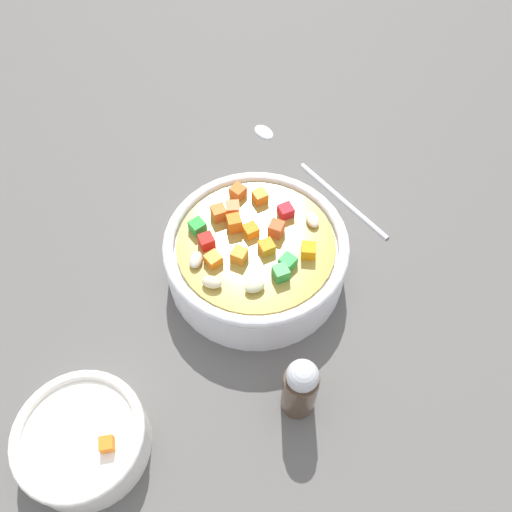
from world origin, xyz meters
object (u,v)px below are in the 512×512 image
Objects in this scene: soup_bowl_main at (256,255)px; spoon at (305,166)px; pepper_shaker at (300,388)px; side_bowl_small at (83,440)px.

soup_bowl_main is 0.81× the size of spoon.
soup_bowl_main is 2.26× the size of pepper_shaker.
soup_bowl_main is at bearing -34.76° from pepper_shaker.
soup_bowl_main is at bearing 118.94° from spoon.
pepper_shaker reaches higher than side_bowl_small.
pepper_shaker is (-17.43, 24.01, 3.76)cm from spoon.
pepper_shaker is at bearing -127.80° from side_bowl_small.
side_bowl_small is 1.35× the size of pepper_shaker.
spoon is at bearing -71.78° from soup_bowl_main.
soup_bowl_main reaches higher than side_bowl_small.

